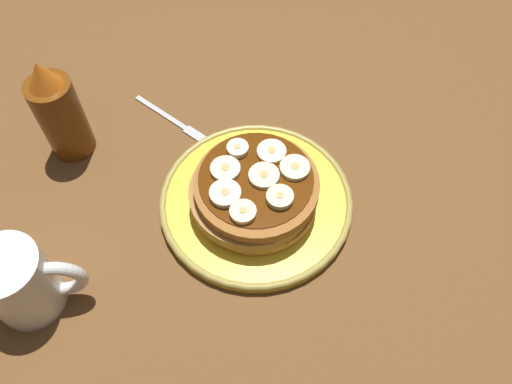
% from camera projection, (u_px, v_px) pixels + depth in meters
% --- Properties ---
extents(ground_plane, '(1.40, 1.40, 0.03)m').
position_uv_depth(ground_plane, '(256.00, 211.00, 0.64)').
color(ground_plane, brown).
extents(plate, '(0.24, 0.24, 0.02)m').
position_uv_depth(plate, '(256.00, 201.00, 0.62)').
color(plate, yellow).
rests_on(plate, ground_plane).
extents(pancake_stack, '(0.15, 0.15, 0.05)m').
position_uv_depth(pancake_stack, '(255.00, 193.00, 0.60)').
color(pancake_stack, '#D18B42').
rests_on(pancake_stack, plate).
extents(banana_slice_0, '(0.04, 0.04, 0.01)m').
position_uv_depth(banana_slice_0, '(264.00, 173.00, 0.58)').
color(banana_slice_0, '#F3E6B6').
rests_on(banana_slice_0, pancake_stack).
extents(banana_slice_1, '(0.03, 0.03, 0.01)m').
position_uv_depth(banana_slice_1, '(238.00, 149.00, 0.60)').
color(banana_slice_1, '#F1F2C4').
rests_on(banana_slice_1, pancake_stack).
extents(banana_slice_2, '(0.04, 0.04, 0.01)m').
position_uv_depth(banana_slice_2, '(295.00, 168.00, 0.59)').
color(banana_slice_2, '#ECEEBA').
rests_on(banana_slice_2, pancake_stack).
extents(banana_slice_3, '(0.03, 0.03, 0.01)m').
position_uv_depth(banana_slice_3, '(243.00, 212.00, 0.55)').
color(banana_slice_3, '#F9E4B5').
rests_on(banana_slice_3, pancake_stack).
extents(banana_slice_4, '(0.03, 0.03, 0.01)m').
position_uv_depth(banana_slice_4, '(272.00, 152.00, 0.60)').
color(banana_slice_4, '#F3F2C2').
rests_on(banana_slice_4, pancake_stack).
extents(banana_slice_5, '(0.04, 0.04, 0.01)m').
position_uv_depth(banana_slice_5, '(225.00, 169.00, 0.59)').
color(banana_slice_5, '#F2F0BD').
rests_on(banana_slice_5, pancake_stack).
extents(banana_slice_6, '(0.04, 0.04, 0.01)m').
position_uv_depth(banana_slice_6, '(225.00, 194.00, 0.57)').
color(banana_slice_6, '#F8EBC3').
rests_on(banana_slice_6, pancake_stack).
extents(banana_slice_7, '(0.03, 0.03, 0.01)m').
position_uv_depth(banana_slice_7, '(280.00, 198.00, 0.56)').
color(banana_slice_7, '#ECEAB5').
rests_on(banana_slice_7, pancake_stack).
extents(coffee_mug, '(0.11, 0.07, 0.09)m').
position_uv_depth(coffee_mug, '(21.00, 282.00, 0.52)').
color(coffee_mug, white).
rests_on(coffee_mug, ground_plane).
extents(fork, '(0.10, 0.10, 0.01)m').
position_uv_depth(fork, '(174.00, 121.00, 0.70)').
color(fork, silver).
rests_on(fork, ground_plane).
extents(syrup_bottle, '(0.06, 0.06, 0.15)m').
position_uv_depth(syrup_bottle, '(59.00, 113.00, 0.63)').
color(syrup_bottle, brown).
rests_on(syrup_bottle, ground_plane).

